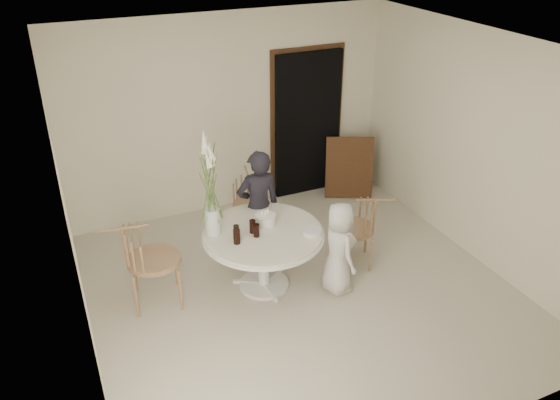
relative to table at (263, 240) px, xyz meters
name	(u,v)px	position (x,y,z in m)	size (l,w,h in m)	color
ground	(301,290)	(0.35, -0.25, -0.62)	(4.50, 4.50, 0.00)	beige
room_shell	(304,159)	(0.35, -0.25, 1.00)	(4.50, 4.50, 4.50)	silver
doorway	(307,125)	(1.50, 1.94, 0.43)	(1.00, 0.10, 2.10)	black
door_trim	(306,120)	(1.50, 1.98, 0.49)	(1.12, 0.03, 2.22)	#51301B
table	(263,240)	(0.00, 0.00, 0.00)	(1.33, 1.33, 0.73)	white
picture_frame	(349,168)	(1.99, 1.52, -0.16)	(0.69, 0.05, 0.92)	#51301B
chair_far	(249,195)	(0.30, 1.21, -0.09)	(0.51, 0.54, 0.81)	#A58659
chair_right	(364,222)	(1.27, -0.04, -0.05)	(0.63, 0.61, 0.87)	#A58659
chair_left	(139,253)	(-1.29, 0.26, 0.02)	(0.64, 0.60, 0.99)	#A58659
girl	(258,207)	(0.17, 0.55, 0.10)	(0.52, 0.34, 1.43)	black
boy	(339,248)	(0.73, -0.38, -0.07)	(0.53, 0.35, 1.09)	silver
birthday_cake	(266,219)	(0.09, 0.14, 0.17)	(0.23, 0.23, 0.16)	white
cola_tumbler_a	(236,231)	(-0.30, 0.02, 0.18)	(0.06, 0.06, 0.13)	black
cola_tumbler_b	(256,230)	(-0.10, -0.07, 0.19)	(0.07, 0.07, 0.15)	black
cola_tumbler_c	(237,236)	(-0.34, -0.11, 0.19)	(0.08, 0.08, 0.16)	black
cola_tumbler_d	(253,226)	(-0.11, 0.02, 0.19)	(0.07, 0.07, 0.15)	black
plate_stack	(312,231)	(0.46, -0.26, 0.14)	(0.21, 0.21, 0.05)	silver
flower_vase	(211,190)	(-0.50, 0.18, 0.64)	(0.16, 0.16, 1.19)	silver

